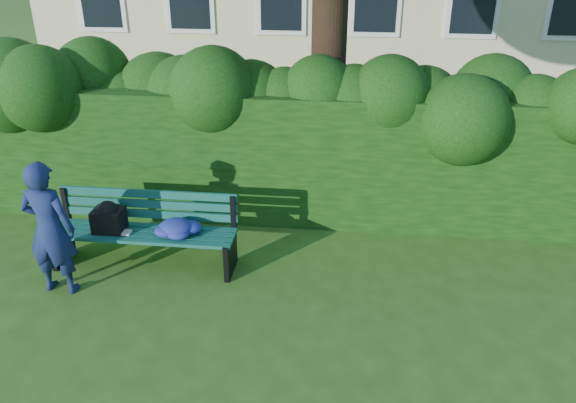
# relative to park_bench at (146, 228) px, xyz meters

# --- Properties ---
(ground) EXTENTS (80.00, 80.00, 0.00)m
(ground) POSITION_rel_park_bench_xyz_m (1.71, -0.62, -0.51)
(ground) COLOR #2D5818
(ground) RESTS_ON ground
(hedge) EXTENTS (10.00, 1.00, 1.80)m
(hedge) POSITION_rel_park_bench_xyz_m (1.71, 1.58, 0.39)
(hedge) COLOR black
(hedge) RESTS_ON ground
(park_bench) EXTENTS (2.21, 0.57, 0.89)m
(park_bench) POSITION_rel_park_bench_xyz_m (0.00, 0.00, 0.00)
(park_bench) COLOR #0F4F47
(park_bench) RESTS_ON ground
(man_reading) EXTENTS (0.59, 0.40, 1.57)m
(man_reading) POSITION_rel_park_bench_xyz_m (-0.83, -0.63, 0.28)
(man_reading) COLOR navy
(man_reading) RESTS_ON ground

